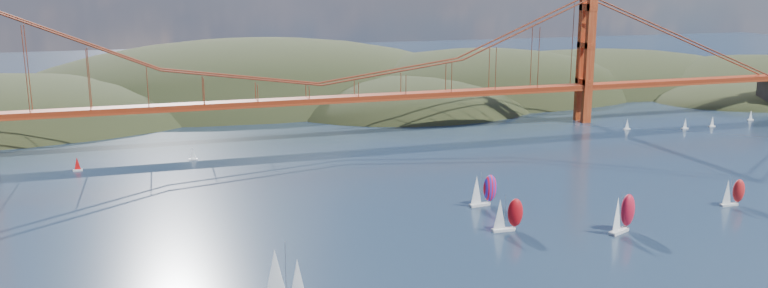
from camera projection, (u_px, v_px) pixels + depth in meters
headlands at (361, 119)px, 407.81m from camera, size 725.00×225.00×96.00m
bridge at (315, 58)px, 292.81m from camera, size 552.00×12.00×55.00m
sloop_navy at (282, 280)px, 144.88m from camera, size 9.00×5.06×14.06m
racer_0 at (507, 214)px, 190.56m from camera, size 8.31×3.40×9.54m
racer_1 at (622, 213)px, 189.50m from camera, size 9.70×6.78×10.87m
racer_2 at (733, 192)px, 211.77m from camera, size 7.43×3.02×8.56m
racer_rwb at (483, 190)px, 211.64m from camera, size 8.79×4.03×9.94m
distant_boat_2 at (77, 164)px, 249.93m from camera, size 3.00×2.00×4.70m
distant_boat_3 at (193, 153)px, 264.70m from camera, size 3.00×2.00×4.70m
distant_boat_4 at (627, 124)px, 317.17m from camera, size 3.00×2.00×4.70m
distant_boat_5 at (685, 123)px, 318.54m from camera, size 3.00×2.00×4.70m
distant_boat_6 at (712, 121)px, 322.94m from camera, size 3.00×2.00×4.70m
distant_boat_7 at (751, 115)px, 337.15m from camera, size 3.00×2.00×4.70m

